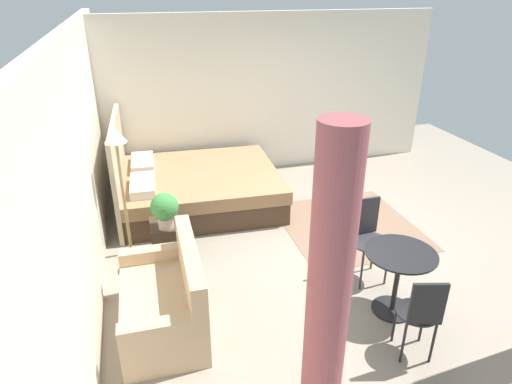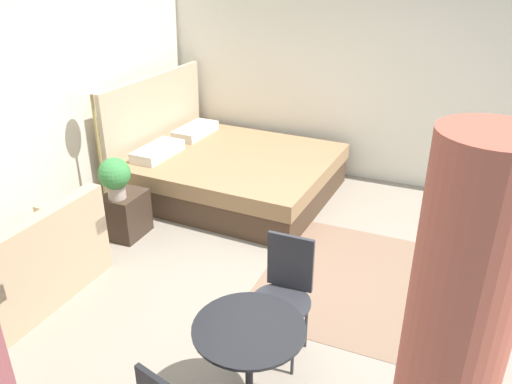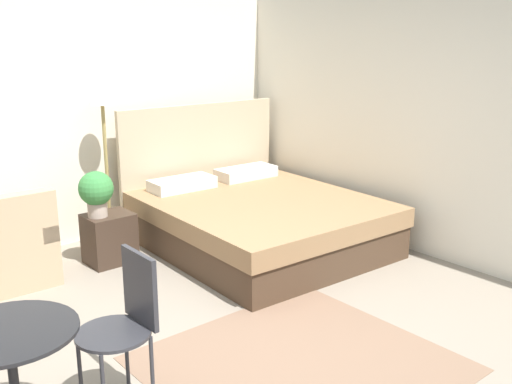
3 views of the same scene
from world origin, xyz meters
TOP-DOWN VIEW (x-y plane):
  - ground_plane at (0.00, 0.00)m, footprint 8.25×8.77m
  - wall_back at (0.00, 2.88)m, footprint 8.25×0.12m
  - wall_right at (2.62, 0.00)m, footprint 0.12×5.77m
  - area_rug at (0.22, -0.38)m, footprint 1.82×1.73m
  - bed at (1.45, 1.54)m, footprint 2.06×2.36m
  - couch at (-1.09, 2.20)m, footprint 1.29×0.76m
  - nightstand at (0.10, 2.08)m, footprint 0.43×0.36m
  - potted_plant at (0.00, 2.08)m, footprint 0.32×0.32m
  - floor_lamp at (0.33, 2.52)m, footprint 0.27×0.27m
  - balcony_table at (-1.48, -0.03)m, footprint 0.69×0.69m
  - cafe_chair_near_window at (-0.83, -0.02)m, footprint 0.43×0.43m
  - cafe_chair_near_couch at (-2.10, 0.14)m, footprint 0.45×0.45m
  - curtain_right at (-2.37, 1.16)m, footprint 0.30×0.30m

SIDE VIEW (x-z plane):
  - ground_plane at x=0.00m, z-range -0.02..0.00m
  - area_rug at x=0.22m, z-range 0.00..0.01m
  - nightstand at x=0.10m, z-range 0.00..0.48m
  - couch at x=-1.09m, z-range -0.14..0.71m
  - bed at x=1.45m, z-range -0.38..0.97m
  - balcony_table at x=-1.48m, z-range 0.14..0.83m
  - cafe_chair_near_couch at x=-2.10m, z-range 0.09..0.95m
  - cafe_chair_near_window at x=-0.83m, z-range 0.10..1.02m
  - potted_plant at x=0.00m, z-range 0.51..0.93m
  - curtain_right at x=-2.37m, z-range 0.00..2.35m
  - floor_lamp at x=0.33m, z-range 0.44..2.05m
  - wall_back at x=0.00m, z-range 0.00..2.62m
  - wall_right at x=2.62m, z-range 0.00..2.62m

